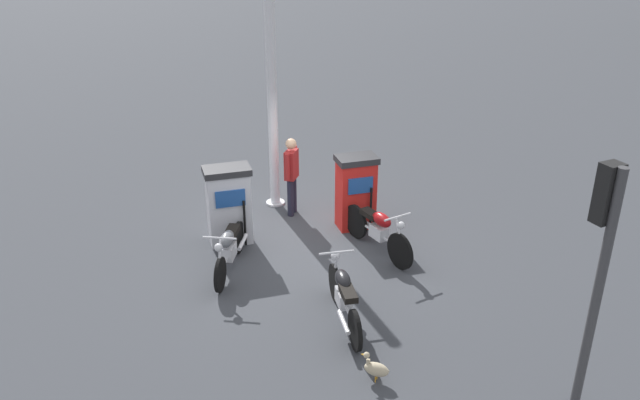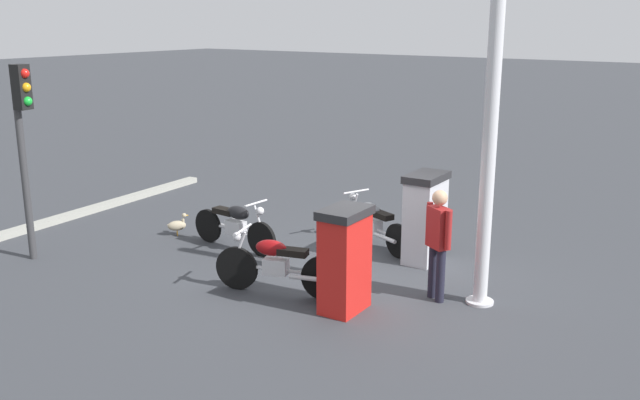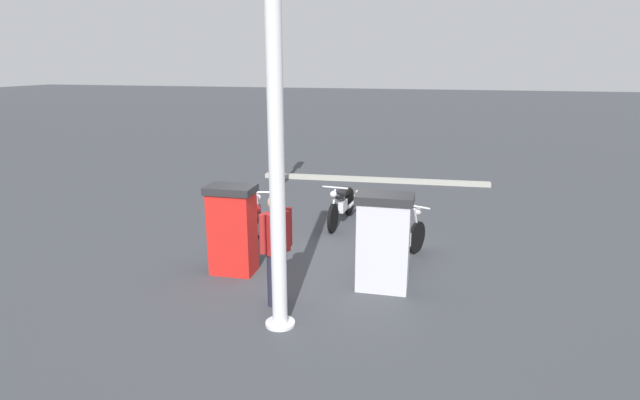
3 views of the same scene
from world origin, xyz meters
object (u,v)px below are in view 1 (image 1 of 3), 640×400
(motorcycle_extra, at_px, (344,295))
(roadside_traffic_light, at_px, (601,247))
(motorcycle_near_pump, at_px, (229,248))
(fuel_pump_near, at_px, (229,205))
(motorcycle_far_pump, at_px, (378,229))
(wandering_duck, at_px, (376,368))
(attendant_person, at_px, (292,172))
(fuel_pump_far, at_px, (356,191))
(canopy_support_pole, at_px, (272,109))

(motorcycle_extra, height_order, roadside_traffic_light, roadside_traffic_light)
(motorcycle_extra, bearing_deg, motorcycle_near_pump, -142.64)
(fuel_pump_near, bearing_deg, motorcycle_far_pump, 66.07)
(fuel_pump_near, relative_size, wandering_duck, 3.57)
(motorcycle_near_pump, distance_m, attendant_person, 2.57)
(fuel_pump_near, relative_size, motorcycle_far_pump, 0.77)
(motorcycle_extra, bearing_deg, fuel_pump_far, 158.96)
(canopy_support_pole, bearing_deg, roadside_traffic_light, 19.69)
(motorcycle_near_pump, bearing_deg, fuel_pump_near, 171.59)
(fuel_pump_near, distance_m, attendant_person, 1.67)
(fuel_pump_far, distance_m, motorcycle_extra, 3.26)
(motorcycle_far_pump, distance_m, attendant_person, 2.38)
(motorcycle_far_pump, bearing_deg, roadside_traffic_light, 14.14)
(motorcycle_extra, distance_m, wandering_duck, 1.46)
(motorcycle_near_pump, relative_size, motorcycle_extra, 0.94)
(fuel_pump_near, distance_m, roadside_traffic_light, 6.74)
(motorcycle_near_pump, relative_size, wandering_duck, 4.25)
(wandering_duck, bearing_deg, canopy_support_pole, -178.29)
(fuel_pump_near, height_order, canopy_support_pole, canopy_support_pole)
(fuel_pump_far, xyz_separation_m, canopy_support_pole, (-1.48, -1.33, 1.34))
(fuel_pump_near, distance_m, motorcycle_near_pump, 1.15)
(wandering_duck, bearing_deg, attendant_person, 179.32)
(motorcycle_far_pump, bearing_deg, motorcycle_near_pump, -90.87)
(motorcycle_far_pump, bearing_deg, wandering_duck, -20.06)
(motorcycle_extra, xyz_separation_m, canopy_support_pole, (-4.51, -0.16, 1.64))
(motorcycle_near_pump, xyz_separation_m, motorcycle_extra, (1.94, 1.48, -0.01))
(attendant_person, bearing_deg, roadside_traffic_light, 19.44)
(fuel_pump_near, relative_size, canopy_support_pole, 0.35)
(motorcycle_far_pump, bearing_deg, attendant_person, -150.34)
(wandering_duck, bearing_deg, fuel_pump_far, 165.58)
(roadside_traffic_light, bearing_deg, fuel_pump_far, -168.01)
(fuel_pump_far, distance_m, wandering_duck, 4.65)
(wandering_duck, xyz_separation_m, canopy_support_pole, (-5.94, -0.18, 1.89))
(fuel_pump_far, bearing_deg, canopy_support_pole, -138.09)
(motorcycle_near_pump, height_order, motorcycle_far_pump, motorcycle_far_pump)
(fuel_pump_far, xyz_separation_m, motorcycle_far_pump, (1.13, 0.07, -0.28))
(fuel_pump_far, xyz_separation_m, motorcycle_near_pump, (1.09, -2.65, -0.29))
(motorcycle_near_pump, xyz_separation_m, attendant_person, (-1.99, 1.56, 0.48))
(attendant_person, distance_m, roadside_traffic_light, 6.88)
(fuel_pump_near, bearing_deg, motorcycle_extra, 23.51)
(fuel_pump_near, xyz_separation_m, fuel_pump_far, (0.00, 2.48, -0.01))
(motorcycle_far_pump, relative_size, attendant_person, 1.20)
(motorcycle_near_pump, bearing_deg, wandering_duck, 23.92)
(motorcycle_near_pump, bearing_deg, roadside_traffic_light, 40.99)
(fuel_pump_near, bearing_deg, motorcycle_near_pump, -8.41)
(attendant_person, bearing_deg, motorcycle_near_pump, -38.17)
(motorcycle_near_pump, distance_m, roadside_traffic_light, 6.08)
(motorcycle_extra, bearing_deg, fuel_pump_near, -156.49)
(fuel_pump_far, bearing_deg, motorcycle_near_pump, -67.57)
(canopy_support_pole, bearing_deg, motorcycle_extra, 2.04)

